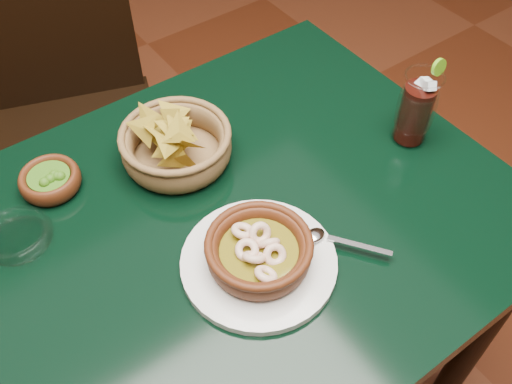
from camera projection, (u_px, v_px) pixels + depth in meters
dining_table at (187, 276)px, 1.04m from camera, size 1.20×0.80×0.75m
dining_chair at (75, 113)px, 1.54m from camera, size 0.54×0.54×0.92m
shrimp_plate at (259, 254)px, 0.91m from camera, size 0.31×0.26×0.08m
chip_basket at (176, 145)px, 1.06m from camera, size 0.24×0.24×0.15m
guacamole_ramekin at (50, 180)px, 1.03m from camera, size 0.13×0.13×0.04m
cola_drink at (416, 109)px, 1.07m from camera, size 0.15×0.15×0.17m
glass_ashtray at (17, 236)px, 0.96m from camera, size 0.13×0.13×0.03m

